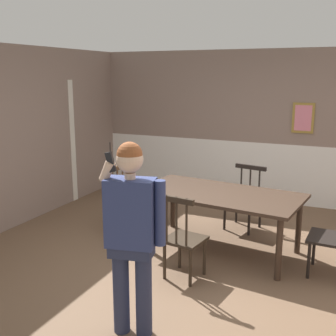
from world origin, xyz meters
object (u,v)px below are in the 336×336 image
(chair_by_doorway, at_px, (128,199))
(person_figure, at_px, (132,228))
(chair_near_window, at_px, (183,238))
(chair_at_table_head, at_px, (335,235))
(chair_opposite_corner, at_px, (244,198))
(dining_table, at_px, (218,198))

(chair_by_doorway, xyz_separation_m, person_figure, (1.26, -2.16, 0.51))
(chair_near_window, height_order, chair_at_table_head, chair_at_table_head)
(chair_opposite_corner, bearing_deg, chair_by_doorway, 37.35)
(chair_at_table_head, bearing_deg, person_figure, 143.33)
(chair_opposite_corner, relative_size, person_figure, 0.54)
(chair_near_window, relative_size, chair_opposite_corner, 1.07)
(chair_opposite_corner, distance_m, person_figure, 2.95)
(dining_table, height_order, person_figure, person_figure)
(chair_near_window, height_order, chair_opposite_corner, chair_near_window)
(dining_table, relative_size, person_figure, 1.26)
(chair_at_table_head, bearing_deg, chair_near_window, 118.93)
(dining_table, bearing_deg, person_figure, -93.50)
(chair_by_doorway, distance_m, chair_at_table_head, 2.79)
(dining_table, bearing_deg, chair_at_table_head, -6.76)
(chair_by_doorway, xyz_separation_m, chair_at_table_head, (2.77, -0.33, 0.03))
(chair_by_doorway, height_order, chair_opposite_corner, chair_by_doorway)
(chair_near_window, distance_m, person_figure, 1.21)
(chair_opposite_corner, bearing_deg, person_figure, 96.57)
(chair_at_table_head, xyz_separation_m, person_figure, (-1.51, -1.83, 0.49))
(chair_by_doorway, bearing_deg, person_figure, 31.84)
(chair_at_table_head, xyz_separation_m, chair_opposite_corner, (-1.28, 1.06, -0.03))
(chair_near_window, relative_size, person_figure, 0.57)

